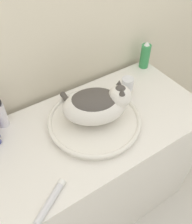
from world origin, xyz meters
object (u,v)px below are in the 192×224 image
object	(u,v)px
deodorant_stick	(0,112)
cream_tube	(51,201)
faucet	(126,87)
cat	(97,104)
spray_bottle_trigger	(145,56)

from	to	relation	value
deodorant_stick	cream_tube	xyz separation A→B (m)	(0.02, -0.46, -0.07)
faucet	cream_tube	bearing A→B (deg)	11.29
faucet	deodorant_stick	distance (m)	0.61
cat	deodorant_stick	world-z (taller)	cat
spray_bottle_trigger	cream_tube	world-z (taller)	spray_bottle_trigger
deodorant_stick	faucet	bearing A→B (deg)	-14.87
faucet	deodorant_stick	world-z (taller)	deodorant_stick
cat	faucet	distance (m)	0.24
deodorant_stick	spray_bottle_trigger	distance (m)	0.86
faucet	spray_bottle_trigger	xyz separation A→B (m)	(0.26, 0.16, 0.01)
cat	spray_bottle_trigger	distance (m)	0.54
faucet	cream_tube	world-z (taller)	faucet
cat	deodorant_stick	xyz separation A→B (m)	(-0.37, 0.23, -0.04)
deodorant_stick	spray_bottle_trigger	xyz separation A→B (m)	(0.86, 0.00, -0.00)
deodorant_stick	spray_bottle_trigger	world-z (taller)	spray_bottle_trigger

